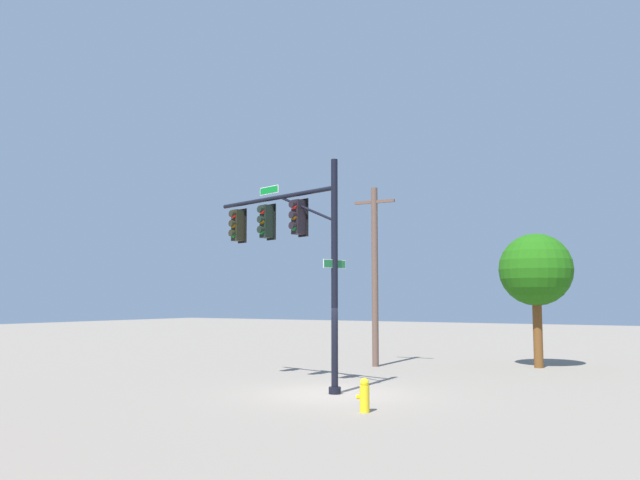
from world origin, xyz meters
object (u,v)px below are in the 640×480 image
signal_pole_assembly (286,235)px  tree_near (536,270)px  fire_hydrant (364,395)px  utility_pole (375,273)px

signal_pole_assembly → tree_near: size_ratio=1.27×
fire_hydrant → tree_near: 13.45m
signal_pole_assembly → fire_hydrant: 6.74m
fire_hydrant → tree_near: bearing=-96.1°
utility_pole → tree_near: bearing=-153.7°
signal_pole_assembly → fire_hydrant: size_ratio=8.41×
signal_pole_assembly → utility_pole: (0.30, -7.13, -0.93)m
tree_near → signal_pole_assembly: bearing=60.8°
utility_pole → tree_near: size_ratio=1.37×
fire_hydrant → utility_pole: bearing=-65.5°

